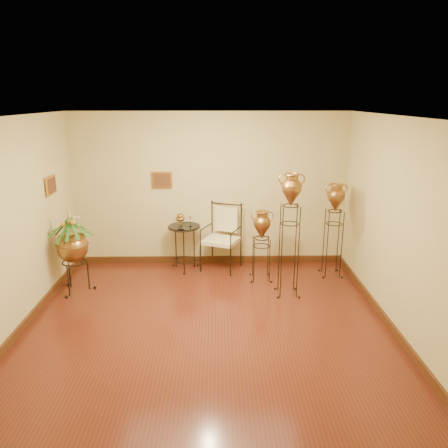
{
  "coord_description": "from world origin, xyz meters",
  "views": [
    {
      "loc": [
        0.16,
        -5.32,
        3.02
      ],
      "look_at": [
        0.25,
        1.3,
        1.1
      ],
      "focal_mm": 35.0,
      "sensor_mm": 36.0,
      "label": 1
    }
  ],
  "objects_px": {
    "planter_urn": "(72,244)",
    "amphora_mid": "(334,229)",
    "side_table": "(185,247)",
    "amphora_tall": "(289,234)",
    "armchair": "(221,238)"
  },
  "relations": [
    {
      "from": "armchair",
      "to": "side_table",
      "type": "distance_m",
      "value": 0.68
    },
    {
      "from": "planter_urn",
      "to": "amphora_mid",
      "type": "bearing_deg",
      "value": 8.08
    },
    {
      "from": "amphora_tall",
      "to": "planter_urn",
      "type": "xyz_separation_m",
      "value": [
        -3.4,
        0.17,
        -0.2
      ]
    },
    {
      "from": "amphora_mid",
      "to": "planter_urn",
      "type": "height_order",
      "value": "amphora_mid"
    },
    {
      "from": "armchair",
      "to": "side_table",
      "type": "relative_size",
      "value": 1.14
    },
    {
      "from": "armchair",
      "to": "planter_urn",
      "type": "bearing_deg",
      "value": -136.26
    },
    {
      "from": "planter_urn",
      "to": "side_table",
      "type": "xyz_separation_m",
      "value": [
        1.7,
        0.91,
        -0.38
      ]
    },
    {
      "from": "amphora_tall",
      "to": "amphora_mid",
      "type": "distance_m",
      "value": 1.2
    },
    {
      "from": "amphora_tall",
      "to": "amphora_mid",
      "type": "relative_size",
      "value": 1.19
    },
    {
      "from": "amphora_mid",
      "to": "armchair",
      "type": "xyz_separation_m",
      "value": [
        -1.94,
        0.3,
        -0.24
      ]
    },
    {
      "from": "amphora_mid",
      "to": "planter_urn",
      "type": "xyz_separation_m",
      "value": [
        -4.3,
        -0.61,
        -0.03
      ]
    },
    {
      "from": "planter_urn",
      "to": "armchair",
      "type": "relative_size",
      "value": 1.22
    },
    {
      "from": "amphora_mid",
      "to": "armchair",
      "type": "height_order",
      "value": "amphora_mid"
    },
    {
      "from": "amphora_tall",
      "to": "amphora_mid",
      "type": "height_order",
      "value": "amphora_tall"
    },
    {
      "from": "amphora_tall",
      "to": "side_table",
      "type": "xyz_separation_m",
      "value": [
        -1.71,
        1.08,
        -0.57
      ]
    }
  ]
}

